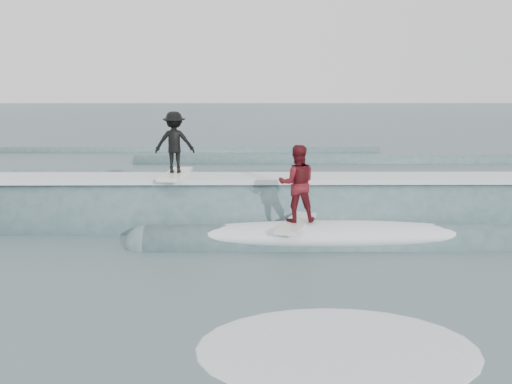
{
  "coord_description": "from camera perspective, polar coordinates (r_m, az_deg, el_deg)",
  "views": [
    {
      "loc": [
        -0.11,
        -8.9,
        4.07
      ],
      "look_at": [
        0.0,
        5.69,
        1.1
      ],
      "focal_mm": 40.0,
      "sensor_mm": 36.0,
      "label": 1
    }
  ],
  "objects": [
    {
      "name": "ground",
      "position": [
        9.78,
        0.25,
        -13.07
      ],
      "size": [
        160.0,
        160.0,
        0.0
      ],
      "primitive_type": "plane",
      "color": "#374B50",
      "rests_on": "ground"
    },
    {
      "name": "breaking_wave",
      "position": [
        15.87,
        0.69,
        -3.22
      ],
      "size": [
        22.04,
        4.07,
        2.57
      ],
      "color": "#37575C",
      "rests_on": "ground"
    },
    {
      "name": "surfer_black",
      "position": [
        15.84,
        -8.14,
        4.67
      ],
      "size": [
        1.1,
        2.05,
        1.78
      ],
      "color": "white",
      "rests_on": "ground"
    },
    {
      "name": "surfer_red",
      "position": [
        13.68,
        4.12,
        0.52
      ],
      "size": [
        1.18,
        2.07,
        1.96
      ],
      "color": "silver",
      "rests_on": "ground"
    },
    {
      "name": "far_swells",
      "position": [
        26.91,
        -3.89,
        2.78
      ],
      "size": [
        36.43,
        8.65,
        0.8
      ],
      "color": "#37575C",
      "rests_on": "ground"
    }
  ]
}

